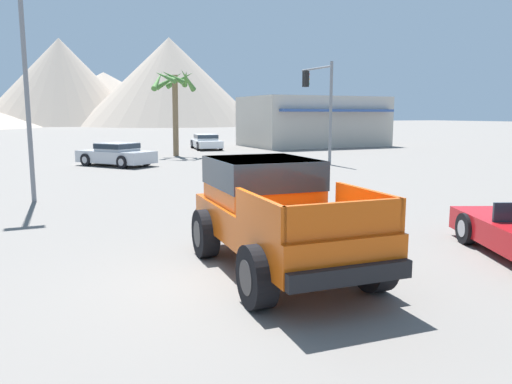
{
  "coord_description": "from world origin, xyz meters",
  "views": [
    {
      "loc": [
        -3.4,
        -7.45,
        2.7
      ],
      "look_at": [
        0.5,
        0.91,
        1.26
      ],
      "focal_mm": 35.0,
      "sensor_mm": 36.0,
      "label": 1
    }
  ],
  "objects_px": {
    "orange_pickup_truck": "(273,208)",
    "palm_tree_tall": "(174,90)",
    "parked_car_white": "(206,141)",
    "traffic_light_main": "(319,94)",
    "parked_car_silver": "(116,154)",
    "street_lamp_post": "(23,40)"
  },
  "relations": [
    {
      "from": "street_lamp_post",
      "to": "parked_car_silver",
      "type": "bearing_deg",
      "value": 67.28
    },
    {
      "from": "orange_pickup_truck",
      "to": "parked_car_silver",
      "type": "relative_size",
      "value": 1.08
    },
    {
      "from": "palm_tree_tall",
      "to": "traffic_light_main",
      "type": "bearing_deg",
      "value": -52.36
    },
    {
      "from": "street_lamp_post",
      "to": "traffic_light_main",
      "type": "bearing_deg",
      "value": 25.49
    },
    {
      "from": "parked_car_silver",
      "to": "palm_tree_tall",
      "type": "distance_m",
      "value": 7.52
    },
    {
      "from": "palm_tree_tall",
      "to": "street_lamp_post",
      "type": "bearing_deg",
      "value": -120.61
    },
    {
      "from": "orange_pickup_truck",
      "to": "parked_car_white",
      "type": "xyz_separation_m",
      "value": [
        8.97,
        29.15,
        -0.47
      ]
    },
    {
      "from": "orange_pickup_truck",
      "to": "palm_tree_tall",
      "type": "distance_m",
      "value": 24.66
    },
    {
      "from": "orange_pickup_truck",
      "to": "parked_car_white",
      "type": "bearing_deg",
      "value": 77.05
    },
    {
      "from": "parked_car_silver",
      "to": "street_lamp_post",
      "type": "bearing_deg",
      "value": -148.33
    },
    {
      "from": "street_lamp_post",
      "to": "palm_tree_tall",
      "type": "distance_m",
      "value": 17.23
    },
    {
      "from": "parked_car_white",
      "to": "parked_car_silver",
      "type": "relative_size",
      "value": 1.04
    },
    {
      "from": "traffic_light_main",
      "to": "parked_car_white",
      "type": "bearing_deg",
      "value": 9.05
    },
    {
      "from": "parked_car_white",
      "to": "parked_car_silver",
      "type": "distance_m",
      "value": 13.11
    },
    {
      "from": "parked_car_silver",
      "to": "traffic_light_main",
      "type": "distance_m",
      "value": 11.42
    },
    {
      "from": "traffic_light_main",
      "to": "palm_tree_tall",
      "type": "xyz_separation_m",
      "value": [
        -6.0,
        7.78,
        0.46
      ]
    },
    {
      "from": "orange_pickup_truck",
      "to": "palm_tree_tall",
      "type": "xyz_separation_m",
      "value": [
        5.04,
        23.93,
        3.16
      ]
    },
    {
      "from": "parked_car_white",
      "to": "orange_pickup_truck",
      "type": "bearing_deg",
      "value": 81.45
    },
    {
      "from": "parked_car_silver",
      "to": "palm_tree_tall",
      "type": "relative_size",
      "value": 0.79
    },
    {
      "from": "orange_pickup_truck",
      "to": "street_lamp_post",
      "type": "xyz_separation_m",
      "value": [
        -3.73,
        9.11,
        3.82
      ]
    },
    {
      "from": "orange_pickup_truck",
      "to": "traffic_light_main",
      "type": "xyz_separation_m",
      "value": [
        11.04,
        16.15,
        2.71
      ]
    },
    {
      "from": "palm_tree_tall",
      "to": "parked_car_white",
      "type": "bearing_deg",
      "value": 53.06
    }
  ]
}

